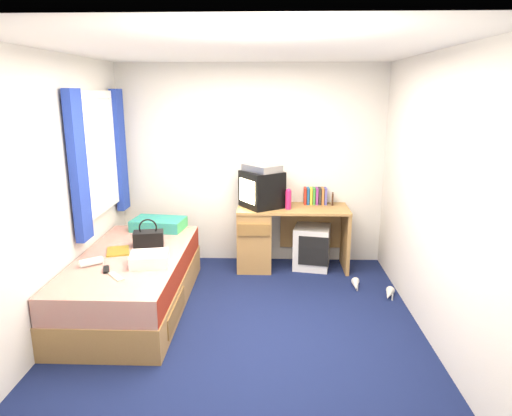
{
  "coord_description": "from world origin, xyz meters",
  "views": [
    {
      "loc": [
        0.24,
        -3.78,
        2.07
      ],
      "look_at": [
        0.09,
        0.7,
        0.92
      ],
      "focal_mm": 32.0,
      "sensor_mm": 36.0,
      "label": 1
    }
  ],
  "objects_px": {
    "bed": "(133,281)",
    "pink_water_bottle": "(288,200)",
    "towel": "(149,259)",
    "aerosol_can": "(278,199)",
    "desk": "(269,235)",
    "water_bottle": "(91,262)",
    "magazine": "(118,251)",
    "pillow": "(159,224)",
    "handbag": "(149,238)",
    "remote_control": "(106,269)",
    "picture_frame": "(333,199)",
    "colour_swatch_fan": "(116,276)",
    "storage_cube": "(312,247)",
    "vcr": "(262,168)",
    "white_heels": "(372,290)",
    "crt_tv": "(262,189)"
  },
  "relations": [
    {
      "from": "bed",
      "to": "pink_water_bottle",
      "type": "xyz_separation_m",
      "value": [
        1.54,
        1.02,
        0.59
      ]
    },
    {
      "from": "towel",
      "to": "aerosol_can",
      "type": "bearing_deg",
      "value": 49.31
    },
    {
      "from": "desk",
      "to": "water_bottle",
      "type": "height_order",
      "value": "desk"
    },
    {
      "from": "towel",
      "to": "magazine",
      "type": "bearing_deg",
      "value": 140.47
    },
    {
      "from": "pillow",
      "to": "handbag",
      "type": "relative_size",
      "value": 1.75
    },
    {
      "from": "remote_control",
      "to": "picture_frame",
      "type": "bearing_deg",
      "value": 16.98
    },
    {
      "from": "pillow",
      "to": "magazine",
      "type": "relative_size",
      "value": 2.04
    },
    {
      "from": "bed",
      "to": "colour_swatch_fan",
      "type": "xyz_separation_m",
      "value": [
        0.03,
        -0.53,
        0.28
      ]
    },
    {
      "from": "remote_control",
      "to": "handbag",
      "type": "bearing_deg",
      "value": 53.77
    },
    {
      "from": "storage_cube",
      "to": "aerosol_can",
      "type": "xyz_separation_m",
      "value": [
        -0.41,
        0.01,
        0.58
      ]
    },
    {
      "from": "magazine",
      "to": "vcr",
      "type": "bearing_deg",
      "value": 36.42
    },
    {
      "from": "pink_water_bottle",
      "to": "remote_control",
      "type": "bearing_deg",
      "value": -139.41
    },
    {
      "from": "storage_cube",
      "to": "white_heels",
      "type": "height_order",
      "value": "storage_cube"
    },
    {
      "from": "crt_tv",
      "to": "white_heels",
      "type": "bearing_deg",
      "value": 24.6
    },
    {
      "from": "vcr",
      "to": "white_heels",
      "type": "relative_size",
      "value": 0.9
    },
    {
      "from": "desk",
      "to": "colour_swatch_fan",
      "type": "relative_size",
      "value": 5.91
    },
    {
      "from": "picture_frame",
      "to": "towel",
      "type": "bearing_deg",
      "value": -133.37
    },
    {
      "from": "vcr",
      "to": "white_heels",
      "type": "height_order",
      "value": "vcr"
    },
    {
      "from": "magazine",
      "to": "remote_control",
      "type": "bearing_deg",
      "value": -83.45
    },
    {
      "from": "storage_cube",
      "to": "towel",
      "type": "distance_m",
      "value": 2.13
    },
    {
      "from": "bed",
      "to": "pillow",
      "type": "height_order",
      "value": "pillow"
    },
    {
      "from": "bed",
      "to": "crt_tv",
      "type": "bearing_deg",
      "value": 42.22
    },
    {
      "from": "remote_control",
      "to": "pillow",
      "type": "bearing_deg",
      "value": 62.39
    },
    {
      "from": "storage_cube",
      "to": "vcr",
      "type": "bearing_deg",
      "value": -169.15
    },
    {
      "from": "storage_cube",
      "to": "white_heels",
      "type": "relative_size",
      "value": 1.13
    },
    {
      "from": "storage_cube",
      "to": "aerosol_can",
      "type": "relative_size",
      "value": 2.86
    },
    {
      "from": "remote_control",
      "to": "crt_tv",
      "type": "bearing_deg",
      "value": 28.4
    },
    {
      "from": "colour_swatch_fan",
      "to": "magazine",
      "type": "bearing_deg",
      "value": 106.84
    },
    {
      "from": "pink_water_bottle",
      "to": "colour_swatch_fan",
      "type": "bearing_deg",
      "value": -134.27
    },
    {
      "from": "picture_frame",
      "to": "towel",
      "type": "height_order",
      "value": "picture_frame"
    },
    {
      "from": "desk",
      "to": "white_heels",
      "type": "height_order",
      "value": "desk"
    },
    {
      "from": "magazine",
      "to": "remote_control",
      "type": "height_order",
      "value": "remote_control"
    },
    {
      "from": "bed",
      "to": "water_bottle",
      "type": "bearing_deg",
      "value": -135.29
    },
    {
      "from": "handbag",
      "to": "magazine",
      "type": "xyz_separation_m",
      "value": [
        -0.25,
        -0.2,
        -0.07
      ]
    },
    {
      "from": "colour_swatch_fan",
      "to": "white_heels",
      "type": "bearing_deg",
      "value": 21.18
    },
    {
      "from": "handbag",
      "to": "colour_swatch_fan",
      "type": "relative_size",
      "value": 1.48
    },
    {
      "from": "aerosol_can",
      "to": "remote_control",
      "type": "relative_size",
      "value": 1.12
    },
    {
      "from": "aerosol_can",
      "to": "handbag",
      "type": "relative_size",
      "value": 0.55
    },
    {
      "from": "picture_frame",
      "to": "magazine",
      "type": "relative_size",
      "value": 0.5
    },
    {
      "from": "magazine",
      "to": "remote_control",
      "type": "relative_size",
      "value": 1.75
    },
    {
      "from": "pink_water_bottle",
      "to": "aerosol_can",
      "type": "bearing_deg",
      "value": 134.5
    },
    {
      "from": "towel",
      "to": "white_heels",
      "type": "distance_m",
      "value": 2.33
    },
    {
      "from": "desk",
      "to": "towel",
      "type": "height_order",
      "value": "desk"
    },
    {
      "from": "pillow",
      "to": "storage_cube",
      "type": "relative_size",
      "value": 1.12
    },
    {
      "from": "pillow",
      "to": "remote_control",
      "type": "bearing_deg",
      "value": -97.51
    },
    {
      "from": "crt_tv",
      "to": "picture_frame",
      "type": "height_order",
      "value": "crt_tv"
    },
    {
      "from": "storage_cube",
      "to": "picture_frame",
      "type": "relative_size",
      "value": 3.65
    },
    {
      "from": "storage_cube",
      "to": "pillow",
      "type": "bearing_deg",
      "value": -160.88
    },
    {
      "from": "desk",
      "to": "remote_control",
      "type": "relative_size",
      "value": 8.12
    },
    {
      "from": "crt_tv",
      "to": "remote_control",
      "type": "distance_m",
      "value": 2.06
    }
  ]
}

